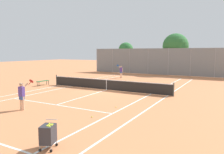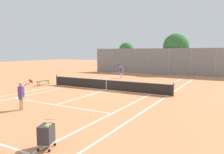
% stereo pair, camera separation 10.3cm
% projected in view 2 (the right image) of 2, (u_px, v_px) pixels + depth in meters
% --- Properties ---
extents(ground_plane, '(120.00, 120.00, 0.00)m').
position_uv_depth(ground_plane, '(106.00, 90.00, 19.58)').
color(ground_plane, '#CC7A4C').
extents(court_line_markings, '(11.10, 23.90, 0.01)m').
position_uv_depth(court_line_markings, '(106.00, 90.00, 19.58)').
color(court_line_markings, white).
rests_on(court_line_markings, ground).
extents(tennis_net, '(12.00, 0.10, 1.07)m').
position_uv_depth(tennis_net, '(106.00, 84.00, 19.52)').
color(tennis_net, '#474C47').
rests_on(tennis_net, ground).
extents(ball_cart, '(0.67, 0.75, 0.96)m').
position_uv_depth(ball_cart, '(46.00, 134.00, 7.63)').
color(ball_cart, '#2D2D33').
rests_on(ball_cart, ground).
extents(player_near_side, '(0.65, 0.74, 1.77)m').
position_uv_depth(player_near_side, '(21.00, 94.00, 12.74)').
color(player_near_side, '#D8A884').
rests_on(player_near_side, ground).
extents(player_far_left, '(0.62, 0.77, 1.77)m').
position_uv_depth(player_far_left, '(121.00, 71.00, 28.57)').
color(player_far_left, beige).
rests_on(player_far_left, ground).
extents(loose_tennis_ball_0, '(0.07, 0.07, 0.07)m').
position_uv_depth(loose_tennis_ball_0, '(115.00, 107.00, 13.32)').
color(loose_tennis_ball_0, '#D1DB33').
rests_on(loose_tennis_ball_0, ground).
extents(loose_tennis_ball_1, '(0.07, 0.07, 0.07)m').
position_uv_depth(loose_tennis_ball_1, '(91.00, 117.00, 11.33)').
color(loose_tennis_ball_1, '#D1DB33').
rests_on(loose_tennis_ball_1, ground).
extents(loose_tennis_ball_2, '(0.07, 0.07, 0.07)m').
position_uv_depth(loose_tennis_ball_2, '(91.00, 84.00, 22.76)').
color(loose_tennis_ball_2, '#D1DB33').
rests_on(loose_tennis_ball_2, ground).
extents(courtside_bench, '(0.36, 1.50, 0.47)m').
position_uv_depth(courtside_bench, '(43.00, 81.00, 22.28)').
color(courtside_bench, '#2D6638').
rests_on(courtside_bench, ground).
extents(back_fence, '(21.79, 0.08, 3.95)m').
position_uv_depth(back_fence, '(158.00, 61.00, 32.53)').
color(back_fence, gray).
rests_on(back_fence, ground).
extents(tree_behind_left, '(2.67, 2.63, 5.10)m').
position_uv_depth(tree_behind_left, '(126.00, 50.00, 39.20)').
color(tree_behind_left, brown).
rests_on(tree_behind_left, ground).
extents(tree_behind_right, '(3.86, 3.86, 6.19)m').
position_uv_depth(tree_behind_right, '(176.00, 47.00, 33.06)').
color(tree_behind_right, brown).
rests_on(tree_behind_right, ground).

